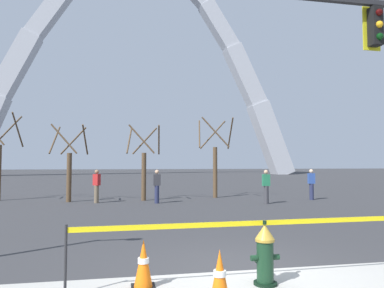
% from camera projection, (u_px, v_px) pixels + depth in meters
% --- Properties ---
extents(ground_plane, '(240.00, 240.00, 0.00)m').
position_uv_depth(ground_plane, '(245.00, 272.00, 6.21)').
color(ground_plane, '#333335').
extents(fire_hydrant, '(0.46, 0.48, 0.99)m').
position_uv_depth(fire_hydrant, '(265.00, 254.00, 5.56)').
color(fire_hydrant, black).
rests_on(fire_hydrant, ground).
extents(caution_tape_barrier, '(6.02, 0.18, 1.01)m').
position_uv_depth(caution_tape_barrier, '(263.00, 237.00, 5.70)').
color(caution_tape_barrier, '#232326').
rests_on(caution_tape_barrier, ground).
extents(traffic_cone_by_hydrant, '(0.36, 0.36, 0.73)m').
position_uv_depth(traffic_cone_by_hydrant, '(220.00, 277.00, 4.77)').
color(traffic_cone_by_hydrant, black).
rests_on(traffic_cone_by_hydrant, ground).
extents(traffic_cone_mid_sidewalk, '(0.36, 0.36, 0.73)m').
position_uv_depth(traffic_cone_mid_sidewalk, '(143.00, 264.00, 5.40)').
color(traffic_cone_mid_sidewalk, black).
rests_on(traffic_cone_mid_sidewalk, ground).
extents(monument_arch, '(55.52, 3.28, 39.10)m').
position_uv_depth(monument_arch, '(137.00, 72.00, 60.34)').
color(monument_arch, '#B2B5BC').
rests_on(monument_arch, ground).
extents(tree_left_mid, '(1.76, 1.77, 3.79)m').
position_uv_depth(tree_left_mid, '(69.00, 168.00, 17.70)').
color(tree_left_mid, brown).
rests_on(tree_left_mid, ground).
extents(tree_center_left, '(1.78, 1.79, 3.84)m').
position_uv_depth(tree_center_left, '(144.00, 167.00, 18.35)').
color(tree_center_left, brown).
rests_on(tree_center_left, ground).
extents(tree_center_right, '(2.03, 2.04, 4.41)m').
position_uv_depth(tree_center_right, '(215.00, 162.00, 19.95)').
color(tree_center_right, brown).
rests_on(tree_center_right, ground).
extents(pedestrian_walking_left, '(0.35, 0.22, 1.59)m').
position_uv_depth(pedestrian_walking_left, '(266.00, 186.00, 16.79)').
color(pedestrian_walking_left, '#38383D').
rests_on(pedestrian_walking_left, ground).
extents(pedestrian_standing_center, '(0.36, 0.24, 1.59)m').
position_uv_depth(pedestrian_standing_center, '(311.00, 184.00, 18.67)').
color(pedestrian_standing_center, '#232847').
rests_on(pedestrian_standing_center, ground).
extents(pedestrian_walking_right, '(0.38, 0.38, 1.59)m').
position_uv_depth(pedestrian_walking_right, '(97.00, 186.00, 17.16)').
color(pedestrian_walking_right, brown).
rests_on(pedestrian_walking_right, ground).
extents(pedestrian_near_trees, '(0.34, 0.22, 1.59)m').
position_uv_depth(pedestrian_near_trees, '(157.00, 186.00, 17.02)').
color(pedestrian_near_trees, '#232847').
rests_on(pedestrian_near_trees, ground).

